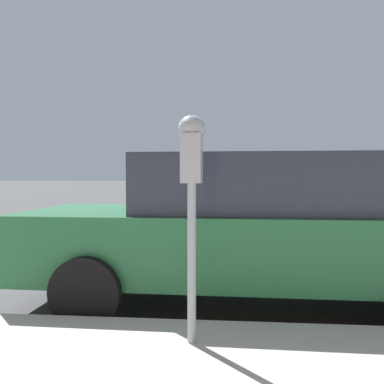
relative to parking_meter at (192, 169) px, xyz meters
name	(u,v)px	position (x,y,z in m)	size (l,w,h in m)	color
ground_plane	(146,277)	(2.70, 0.88, -1.38)	(220.00, 220.00, 0.00)	#424244
parking_meter	(192,169)	(0.00, 0.00, 0.00)	(0.21, 0.19, 1.59)	gray
car_green	(257,227)	(1.58, -0.52, -0.57)	(2.12, 4.69, 1.55)	#1E5B33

